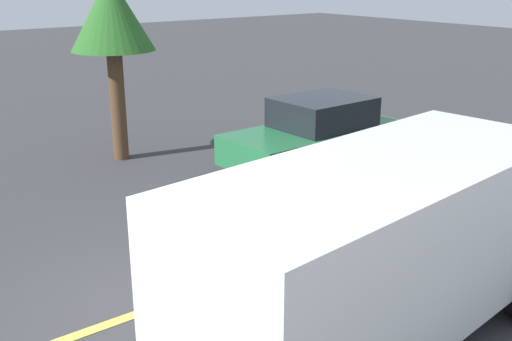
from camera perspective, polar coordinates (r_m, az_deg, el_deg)
The scene contains 5 objects.
ground_plane at distance 8.13m, azimuth -9.84°, elevation -12.72°, with size 80.00×80.00×0.00m, color #38383A.
lane_marking_centre at distance 9.66m, azimuth 6.23°, elevation -7.23°, with size 28.00×0.16×0.01m, color #E0D14C.
white_van at distance 7.00m, azimuth 11.71°, elevation -6.45°, with size 5.39×2.72×2.20m.
car_green_behind_van at distance 13.11m, azimuth 5.75°, elevation 3.39°, with size 4.09×2.09×1.58m.
tree_left_verge at distance 13.83m, azimuth -13.39°, elevation 13.79°, with size 1.82×1.82×4.09m.
Camera 1 is at (-3.05, -6.29, 4.16)m, focal length 42.66 mm.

